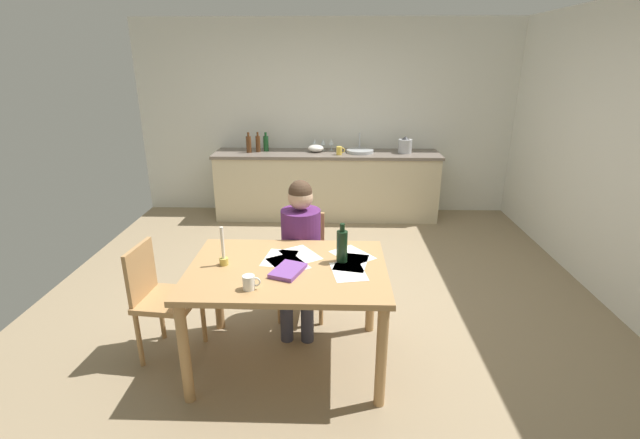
# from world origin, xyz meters

# --- Properties ---
(ground_plane) EXTENTS (5.20, 5.20, 0.04)m
(ground_plane) POSITION_xyz_m (0.00, 0.00, -0.02)
(ground_plane) COLOR #937F60
(wall_back) EXTENTS (5.20, 0.12, 2.60)m
(wall_back) POSITION_xyz_m (0.00, 2.60, 1.30)
(wall_back) COLOR silver
(wall_back) RESTS_ON ground
(wall_right) EXTENTS (0.12, 5.20, 2.60)m
(wall_right) POSITION_xyz_m (2.60, 0.00, 1.30)
(wall_right) COLOR silver
(wall_right) RESTS_ON ground
(kitchen_counter) EXTENTS (3.02, 0.64, 0.90)m
(kitchen_counter) POSITION_xyz_m (0.00, 2.24, 0.45)
(kitchen_counter) COLOR beige
(kitchen_counter) RESTS_ON ground
(dining_table) EXTENTS (1.34, 0.96, 0.76)m
(dining_table) POSITION_xyz_m (-0.22, -0.98, 0.66)
(dining_table) COLOR tan
(dining_table) RESTS_ON ground
(chair_at_table) EXTENTS (0.41, 0.41, 0.86)m
(chair_at_table) POSITION_xyz_m (-0.17, -0.26, 0.48)
(chair_at_table) COLOR tan
(chair_at_table) RESTS_ON ground
(person_seated) EXTENTS (0.33, 0.60, 1.19)m
(person_seated) POSITION_xyz_m (-0.17, -0.41, 0.68)
(person_seated) COLOR #592666
(person_seated) RESTS_ON ground
(chair_side_empty) EXTENTS (0.44, 0.44, 0.86)m
(chair_side_empty) POSITION_xyz_m (-1.15, -0.90, 0.48)
(chair_side_empty) COLOR tan
(chair_side_empty) RESTS_ON ground
(coffee_mug) EXTENTS (0.11, 0.07, 0.09)m
(coffee_mug) POSITION_xyz_m (-0.42, -1.29, 0.80)
(coffee_mug) COLOR white
(coffee_mug) RESTS_ON dining_table
(candlestick) EXTENTS (0.06, 0.06, 0.28)m
(candlestick) POSITION_xyz_m (-0.65, -0.95, 0.84)
(candlestick) COLOR gold
(candlestick) RESTS_ON dining_table
(book_magazine) EXTENTS (0.25, 0.30, 0.03)m
(book_magazine) POSITION_xyz_m (-0.20, -1.06, 0.77)
(book_magazine) COLOR #784498
(book_magazine) RESTS_ON dining_table
(paper_letter) EXTENTS (0.34, 0.36, 0.00)m
(paper_letter) POSITION_xyz_m (-0.14, -0.77, 0.76)
(paper_letter) COLOR white
(paper_letter) RESTS_ON dining_table
(paper_bill) EXTENTS (0.34, 0.36, 0.00)m
(paper_bill) POSITION_xyz_m (-0.22, -0.92, 0.76)
(paper_bill) COLOR white
(paper_bill) RESTS_ON dining_table
(paper_envelope) EXTENTS (0.27, 0.33, 0.00)m
(paper_envelope) POSITION_xyz_m (0.22, -0.89, 0.76)
(paper_envelope) COLOR white
(paper_envelope) RESTS_ON dining_table
(paper_receipt) EXTENTS (0.35, 0.36, 0.00)m
(paper_receipt) POSITION_xyz_m (0.23, -0.76, 0.76)
(paper_receipt) COLOR white
(paper_receipt) RESTS_ON dining_table
(paper_notice) EXTENTS (0.26, 0.33, 0.00)m
(paper_notice) POSITION_xyz_m (0.20, -1.03, 0.76)
(paper_notice) COLOR white
(paper_notice) RESTS_ON dining_table
(paper_flyer) EXTENTS (0.25, 0.32, 0.00)m
(paper_flyer) POSITION_xyz_m (-0.28, -0.84, 0.76)
(paper_flyer) COLOR white
(paper_flyer) RESTS_ON dining_table
(wine_bottle_on_table) EXTENTS (0.08, 0.08, 0.28)m
(wine_bottle_on_table) POSITION_xyz_m (0.15, -0.87, 0.88)
(wine_bottle_on_table) COLOR black
(wine_bottle_on_table) RESTS_ON dining_table
(sink_unit) EXTENTS (0.36, 0.36, 0.24)m
(sink_unit) POSITION_xyz_m (0.45, 2.24, 0.92)
(sink_unit) COLOR #B2B7BC
(sink_unit) RESTS_ON kitchen_counter
(bottle_oil) EXTENTS (0.07, 0.07, 0.27)m
(bottle_oil) POSITION_xyz_m (-1.04, 2.21, 1.01)
(bottle_oil) COLOR #593319
(bottle_oil) RESTS_ON kitchen_counter
(bottle_vinegar) EXTENTS (0.06, 0.06, 0.27)m
(bottle_vinegar) POSITION_xyz_m (-0.92, 2.25, 1.01)
(bottle_vinegar) COLOR #593319
(bottle_vinegar) RESTS_ON kitchen_counter
(bottle_wine_red) EXTENTS (0.07, 0.07, 0.25)m
(bottle_wine_red) POSITION_xyz_m (-0.83, 2.31, 1.01)
(bottle_wine_red) COLOR #194C23
(bottle_wine_red) RESTS_ON kitchen_counter
(mixing_bowl) EXTENTS (0.21, 0.21, 0.10)m
(mixing_bowl) POSITION_xyz_m (-0.15, 2.28, 0.95)
(mixing_bowl) COLOR white
(mixing_bowl) RESTS_ON kitchen_counter
(stovetop_kettle) EXTENTS (0.18, 0.18, 0.22)m
(stovetop_kettle) POSITION_xyz_m (1.04, 2.24, 1.00)
(stovetop_kettle) COLOR #B7BABF
(stovetop_kettle) RESTS_ON kitchen_counter
(wine_glass_near_sink) EXTENTS (0.07, 0.07, 0.15)m
(wine_glass_near_sink) POSITION_xyz_m (0.06, 2.39, 1.01)
(wine_glass_near_sink) COLOR silver
(wine_glass_near_sink) RESTS_ON kitchen_counter
(wine_glass_by_kettle) EXTENTS (0.07, 0.07, 0.15)m
(wine_glass_by_kettle) POSITION_xyz_m (-0.05, 2.39, 1.01)
(wine_glass_by_kettle) COLOR silver
(wine_glass_by_kettle) RESTS_ON kitchen_counter
(wine_glass_back_left) EXTENTS (0.07, 0.07, 0.15)m
(wine_glass_back_left) POSITION_xyz_m (-0.17, 2.39, 1.01)
(wine_glass_back_left) COLOR silver
(wine_glass_back_left) RESTS_ON kitchen_counter
(teacup_on_counter) EXTENTS (0.11, 0.07, 0.11)m
(teacup_on_counter) POSITION_xyz_m (0.17, 2.09, 0.95)
(teacup_on_counter) COLOR #F2CC4C
(teacup_on_counter) RESTS_ON kitchen_counter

